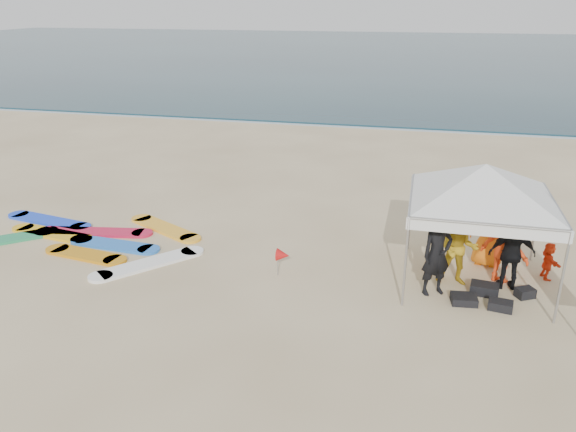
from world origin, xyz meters
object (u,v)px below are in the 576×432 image
(person_orange_a, at_px, (505,246))
(canopy_tent, at_px, (486,164))
(marker_pennant, at_px, (283,255))
(surfboard_spread, at_px, (92,238))
(person_orange_b, at_px, (490,229))
(person_seated, at_px, (548,261))
(person_yellow, at_px, (458,249))
(person_black_b, at_px, (512,253))
(person_black_a, at_px, (437,254))

(person_orange_a, relative_size, canopy_tent, 0.42)
(marker_pennant, bearing_deg, surfboard_spread, 171.32)
(marker_pennant, bearing_deg, person_orange_a, 10.73)
(person_orange_b, height_order, canopy_tent, canopy_tent)
(person_seated, bearing_deg, person_yellow, 98.27)
(person_yellow, relative_size, marker_pennant, 2.57)
(surfboard_spread, bearing_deg, marker_pennant, -8.68)
(person_orange_b, xyz_separation_m, person_seated, (1.22, -0.41, -0.47))
(person_black_b, bearing_deg, person_black_a, 14.88)
(person_black_b, xyz_separation_m, person_orange_b, (-0.34, 1.08, 0.09))
(person_black_a, height_order, person_black_b, person_black_a)
(person_black_a, bearing_deg, person_orange_a, 1.95)
(person_yellow, distance_m, surfboard_spread, 8.91)
(person_black_b, bearing_deg, surfboard_spread, -7.54)
(person_orange_a, distance_m, person_seated, 1.12)
(person_yellow, bearing_deg, marker_pennant, -169.20)
(person_orange_a, relative_size, person_orange_b, 0.93)
(canopy_tent, height_order, marker_pennant, canopy_tent)
(canopy_tent, xyz_separation_m, marker_pennant, (-4.03, -0.72, -2.12))
(canopy_tent, bearing_deg, surfboard_spread, 179.54)
(person_yellow, bearing_deg, person_seated, 23.09)
(person_yellow, xyz_separation_m, person_black_b, (1.07, 0.05, -0.02))
(person_orange_a, distance_m, person_orange_b, 0.80)
(person_yellow, xyz_separation_m, marker_pennant, (-3.67, -0.52, -0.32))
(person_black_a, height_order, person_orange_b, person_orange_b)
(person_seated, bearing_deg, canopy_tent, 96.02)
(person_black_b, xyz_separation_m, person_seated, (0.87, 0.67, -0.38))
(person_black_b, bearing_deg, person_orange_a, -76.67)
(canopy_tent, bearing_deg, person_yellow, -150.56)
(person_orange_a, height_order, canopy_tent, canopy_tent)
(person_orange_b, height_order, marker_pennant, person_orange_b)
(person_orange_a, distance_m, marker_pennant, 4.72)
(marker_pennant, bearing_deg, person_yellow, 8.03)
(person_yellow, distance_m, person_orange_a, 1.03)
(person_black_a, distance_m, canopy_tent, 2.05)
(person_black_a, relative_size, marker_pennant, 2.78)
(person_black_a, distance_m, person_yellow, 0.70)
(person_orange_a, distance_m, surfboard_spread, 9.87)
(person_orange_a, xyz_separation_m, person_black_b, (0.11, -0.31, -0.03))
(person_black_a, bearing_deg, canopy_tent, 11.98)
(person_orange_a, bearing_deg, canopy_tent, 47.07)
(marker_pennant, bearing_deg, person_black_a, -0.32)
(person_yellow, distance_m, person_seated, 2.11)
(person_orange_b, distance_m, marker_pennant, 4.71)
(person_orange_a, height_order, marker_pennant, person_orange_a)
(person_yellow, height_order, surfboard_spread, person_yellow)
(person_seated, relative_size, marker_pennant, 1.31)
(canopy_tent, distance_m, surfboard_spread, 9.59)
(surfboard_spread, bearing_deg, canopy_tent, -0.46)
(surfboard_spread, bearing_deg, person_seated, 2.34)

